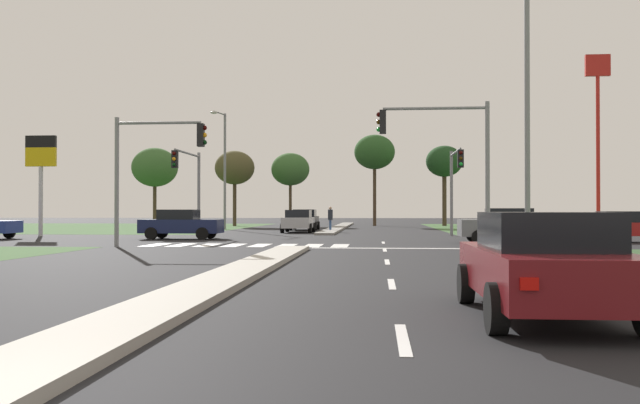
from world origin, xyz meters
name	(u,v)px	position (x,y,z in m)	size (l,w,h in m)	color
ground_plane	(313,240)	(0.00, 30.00, 0.00)	(200.00, 200.00, 0.00)	black
grass_verge_far_left	(54,227)	(-25.50, 54.50, 0.00)	(35.00, 35.00, 0.01)	#385B2D
median_island_near	(235,274)	(0.00, 11.00, 0.07)	(1.20, 22.00, 0.14)	#ADA89E
median_island_far	(340,227)	(0.00, 55.00, 0.07)	(1.20, 36.00, 0.14)	gray
lane_dash_near	(403,339)	(3.50, 3.78, 0.01)	(0.14, 2.00, 0.01)	silver
lane_dash_second	(392,284)	(3.50, 9.78, 0.01)	(0.14, 2.00, 0.01)	silver
lane_dash_third	(387,262)	(3.50, 15.78, 0.01)	(0.14, 2.00, 0.01)	silver
lane_dash_fourth	(385,250)	(3.50, 21.78, 0.01)	(0.14, 2.00, 0.01)	silver
lane_dash_fifth	(383,243)	(3.50, 27.78, 0.01)	(0.14, 2.00, 0.01)	silver
edge_line_right	(534,275)	(6.85, 12.00, 0.01)	(0.14, 24.00, 0.01)	silver
stop_bar_near	(392,248)	(3.80, 23.00, 0.01)	(6.40, 0.50, 0.01)	silver
crosswalk_bar_near	(156,245)	(-6.40, 24.80, 0.01)	(0.70, 2.80, 0.01)	silver
crosswalk_bar_second	(181,245)	(-5.25, 24.80, 0.01)	(0.70, 2.80, 0.01)	silver
crosswalk_bar_third	(207,245)	(-4.10, 24.80, 0.01)	(0.70, 2.80, 0.01)	silver
crosswalk_bar_fourth	(234,245)	(-2.95, 24.80, 0.01)	(0.70, 2.80, 0.01)	silver
crosswalk_bar_fifth	(260,245)	(-1.80, 24.80, 0.01)	(0.70, 2.80, 0.01)	silver
crosswalk_bar_sixth	(287,246)	(-0.65, 24.80, 0.01)	(0.70, 2.80, 0.01)	silver
crosswalk_bar_seventh	(313,246)	(0.50, 24.80, 0.01)	(0.70, 2.80, 0.01)	silver
crosswalk_bar_eighth	(340,246)	(1.65, 24.80, 0.01)	(0.70, 2.80, 0.01)	silver
car_black_near	(305,220)	(-2.32, 48.07, 0.81)	(2.07, 4.27, 1.58)	black
car_maroon_second	(544,264)	(5.54, 5.55, 0.76)	(2.01, 4.50, 1.49)	maroon
car_red_fourth	(624,226)	(14.91, 29.25, 0.75)	(4.27, 2.01, 1.46)	#A31919
car_silver_fifth	(298,221)	(-2.16, 42.41, 0.79)	(2.08, 4.15, 1.54)	#B7B7BC
car_grey_sixth	(506,225)	(9.12, 27.70, 0.82)	(4.23, 2.03, 1.61)	slate
car_navy_seventh	(181,224)	(-7.09, 31.02, 0.79)	(4.22, 1.97, 1.55)	#161E47
traffic_signal_far_right	(455,175)	(7.60, 34.78, 3.48)	(0.32, 4.76, 5.01)	gray
traffic_signal_near_right	(447,148)	(6.02, 23.40, 4.01)	(4.50, 0.32, 5.86)	gray
traffic_signal_near_left	(150,158)	(-6.19, 23.40, 3.68)	(3.91, 0.32, 5.39)	gray
traffic_signal_far_left	(190,176)	(-7.60, 34.55, 3.53)	(0.32, 5.32, 5.03)	gray
street_lamp_second	(522,95)	(8.58, 21.54, 5.78)	(2.48, 0.93, 10.40)	gray
street_lamp_third	(224,164)	(-8.81, 48.77, 5.14)	(0.78, 2.26, 9.17)	gray
pedestrian_at_median	(330,216)	(-0.06, 43.74, 1.13)	(0.34, 0.34, 1.63)	#335184
fastfood_pole_sign	(598,104)	(19.55, 47.90, 9.42)	(1.80, 0.40, 13.07)	red
fuel_price_totem	(41,163)	(-16.33, 34.11, 4.29)	(1.80, 0.24, 5.87)	silver
treeline_near	(155,168)	(-19.34, 63.76, 5.88)	(4.67, 4.67, 7.88)	#423323
treeline_second	(235,168)	(-10.41, 60.56, 5.58)	(3.81, 3.81, 7.24)	#423323
treeline_third	(290,170)	(-5.32, 62.93, 5.55)	(3.79, 3.79, 7.19)	#423323
treeline_fourth	(375,152)	(3.00, 62.40, 7.14)	(3.95, 3.95, 8.87)	#423323
treeline_fifth	(444,162)	(9.77, 63.15, 6.21)	(3.57, 3.57, 7.82)	#423323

